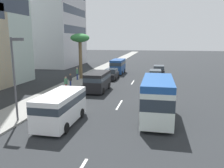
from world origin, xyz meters
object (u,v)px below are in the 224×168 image
at_px(van_fourth, 98,80).
at_px(palm_tree, 80,40).
at_px(van_second, 61,106).
at_px(pedestrian_near_lamp, 66,83).
at_px(minibus_third, 157,98).
at_px(van_fifth, 118,66).
at_px(car_lead, 159,70).
at_px(street_lamp, 15,70).
at_px(car_sixth, 111,74).
at_px(car_seventh, 155,76).
at_px(pedestrian_mid_block, 70,80).
at_px(pedestrian_by_tree, 77,73).

distance_m(van_fourth, palm_tree, 9.68).
relative_size(van_second, pedestrian_near_lamp, 3.02).
distance_m(minibus_third, van_fifth, 23.92).
distance_m(car_lead, pedestrian_near_lamp, 18.82).
xyz_separation_m(car_lead, pedestrian_near_lamp, (-15.63, 10.47, 0.31)).
relative_size(palm_tree, street_lamp, 1.13).
relative_size(car_lead, van_second, 0.88).
bearing_deg(van_fifth, car_sixth, 0.05).
height_order(car_sixth, palm_tree, palm_tree).
relative_size(van_fourth, car_seventh, 1.07).
bearing_deg(minibus_third, palm_tree, 36.19).
relative_size(minibus_third, palm_tree, 0.89).
height_order(minibus_third, pedestrian_mid_block, minibus_third).
relative_size(car_lead, pedestrian_near_lamp, 2.66).
bearing_deg(pedestrian_near_lamp, pedestrian_mid_block, 112.28).
distance_m(car_sixth, street_lamp, 19.92).
xyz_separation_m(car_sixth, palm_tree, (-1.14, 4.48, 5.11)).
xyz_separation_m(van_second, van_fourth, (10.78, 0.15, -0.02)).
height_order(minibus_third, street_lamp, street_lamp).
bearing_deg(pedestrian_by_tree, van_fifth, -60.28).
distance_m(car_seventh, street_lamp, 21.32).
height_order(van_fifth, pedestrian_near_lamp, van_fifth).
distance_m(van_second, car_sixth, 19.11).
bearing_deg(van_fourth, pedestrian_mid_block, -100.39).
xyz_separation_m(minibus_third, car_sixth, (16.85, 7.01, -0.96)).
bearing_deg(van_second, van_fourth, -179.20).
xyz_separation_m(car_lead, pedestrian_mid_block, (-13.50, 10.78, 0.33)).
xyz_separation_m(pedestrian_mid_block, palm_tree, (6.50, 0.90, 4.77)).
bearing_deg(van_second, pedestrian_mid_block, -161.43).
bearing_deg(car_lead, van_fifth, 88.68).
bearing_deg(street_lamp, pedestrian_mid_block, 3.42).
bearing_deg(pedestrian_mid_block, van_second, -60.91).
relative_size(pedestrian_near_lamp, street_lamp, 0.28).
distance_m(van_fifth, pedestrian_near_lamp, 16.14).
bearing_deg(car_sixth, street_lamp, -8.40).
xyz_separation_m(van_fourth, van_fifth, (14.34, 0.12, 0.16)).
bearing_deg(minibus_third, car_sixth, 22.58).
bearing_deg(pedestrian_by_tree, minibus_third, -171.90).
xyz_separation_m(car_lead, palm_tree, (-7.00, 11.68, 5.09)).
bearing_deg(street_lamp, van_second, -83.56).
relative_size(car_lead, car_sixth, 1.05).
height_order(car_sixth, car_seventh, car_seventh).
height_order(minibus_third, pedestrian_by_tree, minibus_third).
bearing_deg(van_fifth, pedestrian_mid_block, -14.66).
bearing_deg(palm_tree, pedestrian_mid_block, -172.09).
bearing_deg(street_lamp, palm_tree, 5.02).
bearing_deg(minibus_third, pedestrian_by_tree, 38.61).
relative_size(pedestrian_by_tree, palm_tree, 0.27).
bearing_deg(car_seventh, street_lamp, 153.06).
distance_m(minibus_third, pedestrian_mid_block, 14.04).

